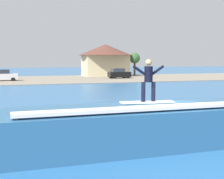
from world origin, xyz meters
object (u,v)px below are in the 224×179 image
Objects in this scene: car_far_shore at (119,73)px; house_gabled_white at (105,57)px; tree_tall_bare at (135,59)px; car_near_shore at (4,75)px; wave_crest at (137,126)px; surfer at (148,78)px; surfboard at (147,102)px.

house_gabled_white is at bearing 88.90° from car_far_shore.
car_near_shore is at bearing -162.85° from tree_tall_bare.
car_far_shore is (14.05, 41.63, 0.15)m from wave_crest.
wave_crest is at bearing 154.39° from surfer.
surfboard is 1.31× the size of surfer.
wave_crest is at bearing -82.60° from car_near_shore.
wave_crest is 2.19× the size of tree_tall_bare.
wave_crest is at bearing -112.27° from tree_tall_bare.
wave_crest is 52.40m from tree_tall_bare.
house_gabled_white is at bearing 74.71° from surfer.
car_far_shore reaches higher than surfboard.
wave_crest is at bearing -108.65° from car_far_shore.
tree_tall_bare is at bearing 68.21° from surfer.
house_gabled_white is (19.50, 9.70, 3.01)m from car_near_shore.
surfboard is 0.19× the size of house_gabled_white.
house_gabled_white reaches higher than surfboard.
surfboard reaches higher than wave_crest.
tree_tall_bare reaches higher than surfboard.
house_gabled_white is at bearing 74.66° from surfboard.
car_far_shore is (13.65, 41.82, -1.71)m from surfer.
house_gabled_white is (14.22, 50.37, 3.16)m from wave_crest.
surfer is 0.40× the size of car_near_shore.
tree_tall_bare is (19.83, 48.43, 2.78)m from wave_crest.
tree_tall_bare is at bearing 68.16° from surfboard.
surfboard is 43.98m from car_far_shore.
tree_tall_bare reaches higher than wave_crest.
house_gabled_white reaches higher than surfer.
tree_tall_bare is at bearing -19.11° from house_gabled_white.
wave_crest is 41.02m from car_near_shore.
surfer is 52.37m from tree_tall_bare.
surfer is at bearing -111.79° from tree_tall_bare.
car_near_shore is at bearing 97.87° from surfboard.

